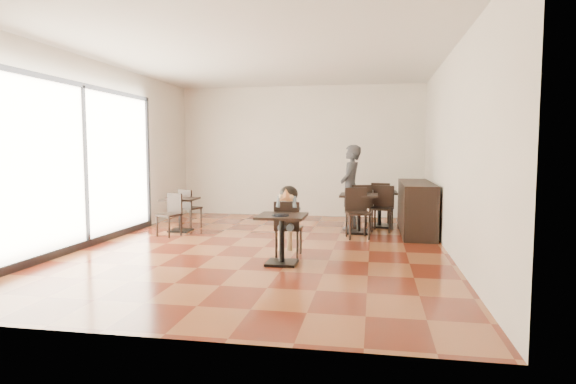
% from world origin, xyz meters
% --- Properties ---
extents(floor, '(6.00, 8.00, 0.01)m').
position_xyz_m(floor, '(0.00, 0.00, 0.00)').
color(floor, brown).
rests_on(floor, ground).
extents(ceiling, '(6.00, 8.00, 0.01)m').
position_xyz_m(ceiling, '(0.00, 0.00, 3.20)').
color(ceiling, silver).
rests_on(ceiling, floor).
extents(wall_back, '(6.00, 0.01, 3.20)m').
position_xyz_m(wall_back, '(0.00, 4.00, 1.60)').
color(wall_back, beige).
rests_on(wall_back, floor).
extents(wall_front, '(6.00, 0.01, 3.20)m').
position_xyz_m(wall_front, '(0.00, -4.00, 1.60)').
color(wall_front, beige).
rests_on(wall_front, floor).
extents(wall_left, '(0.01, 8.00, 3.20)m').
position_xyz_m(wall_left, '(-3.00, 0.00, 1.60)').
color(wall_left, beige).
rests_on(wall_left, floor).
extents(wall_right, '(0.01, 8.00, 3.20)m').
position_xyz_m(wall_right, '(3.00, 0.00, 1.60)').
color(wall_right, beige).
rests_on(wall_right, floor).
extents(storefront_window, '(0.04, 4.50, 2.60)m').
position_xyz_m(storefront_window, '(-2.97, -0.50, 1.40)').
color(storefront_window, white).
rests_on(storefront_window, floor).
extents(child_table, '(0.68, 0.68, 0.72)m').
position_xyz_m(child_table, '(0.53, -1.13, 0.36)').
color(child_table, black).
rests_on(child_table, floor).
extents(child_chair, '(0.39, 0.39, 0.86)m').
position_xyz_m(child_chair, '(0.53, -0.58, 0.43)').
color(child_chair, black).
rests_on(child_chair, floor).
extents(child, '(0.39, 0.54, 1.08)m').
position_xyz_m(child, '(0.53, -0.58, 0.54)').
color(child, slate).
rests_on(child, child_chair).
extents(plate, '(0.24, 0.24, 0.01)m').
position_xyz_m(plate, '(0.53, -1.23, 0.72)').
color(plate, black).
rests_on(plate, child_table).
extents(pizza_slice, '(0.25, 0.19, 0.06)m').
position_xyz_m(pizza_slice, '(0.53, -0.77, 0.94)').
color(pizza_slice, '#D4B378').
rests_on(pizza_slice, child).
extents(adult_patron, '(0.52, 0.70, 1.74)m').
position_xyz_m(adult_patron, '(1.34, 2.22, 0.87)').
color(adult_patron, '#3B3C40').
rests_on(adult_patron, floor).
extents(cafe_table_mid, '(0.88, 0.88, 0.77)m').
position_xyz_m(cafe_table_mid, '(1.53, 1.67, 0.39)').
color(cafe_table_mid, black).
rests_on(cafe_table_mid, floor).
extents(cafe_table_left, '(0.82, 0.82, 0.67)m').
position_xyz_m(cafe_table_left, '(-2.01, 1.25, 0.34)').
color(cafe_table_left, black).
rests_on(cafe_table_left, floor).
extents(cafe_table_back, '(0.83, 0.83, 0.76)m').
position_xyz_m(cafe_table_back, '(1.94, 2.52, 0.38)').
color(cafe_table_back, black).
rests_on(cafe_table_back, floor).
extents(chair_mid_a, '(0.50, 0.50, 0.93)m').
position_xyz_m(chair_mid_a, '(1.53, 2.22, 0.46)').
color(chair_mid_a, black).
rests_on(chair_mid_a, floor).
extents(chair_mid_b, '(0.50, 0.50, 0.93)m').
position_xyz_m(chair_mid_b, '(1.53, 1.12, 0.46)').
color(chair_mid_b, black).
rests_on(chair_mid_b, floor).
extents(chair_left_a, '(0.47, 0.47, 0.81)m').
position_xyz_m(chair_left_a, '(-2.01, 1.80, 0.40)').
color(chair_left_a, black).
rests_on(chair_left_a, floor).
extents(chair_left_b, '(0.47, 0.47, 0.81)m').
position_xyz_m(chair_left_b, '(-2.01, 0.70, 0.40)').
color(chair_left_b, black).
rests_on(chair_left_b, floor).
extents(chair_back_a, '(0.47, 0.47, 0.91)m').
position_xyz_m(chair_back_a, '(1.99, 3.07, 0.46)').
color(chair_back_a, black).
rests_on(chair_back_a, floor).
extents(chair_back_b, '(0.47, 0.47, 0.91)m').
position_xyz_m(chair_back_b, '(1.99, 1.97, 0.46)').
color(chair_back_b, black).
rests_on(chair_back_b, floor).
extents(service_counter, '(0.60, 2.40, 1.00)m').
position_xyz_m(service_counter, '(2.65, 2.00, 0.50)').
color(service_counter, black).
rests_on(service_counter, floor).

